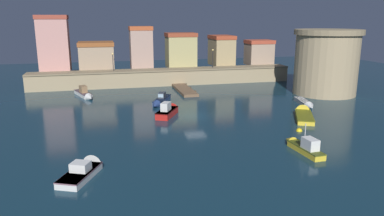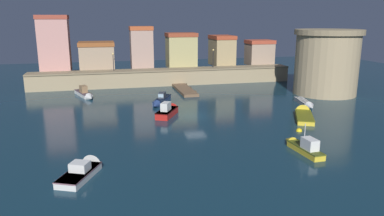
{
  "view_description": "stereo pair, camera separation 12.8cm",
  "coord_description": "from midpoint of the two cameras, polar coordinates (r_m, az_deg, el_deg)",
  "views": [
    {
      "loc": [
        -11.06,
        -42.89,
        11.9
      ],
      "look_at": [
        0.0,
        1.9,
        0.54
      ],
      "focal_mm": 34.55,
      "sensor_mm": 36.0,
      "label": 1
    },
    {
      "loc": [
        -10.94,
        -42.92,
        11.9
      ],
      "look_at": [
        0.0,
        1.9,
        0.54
      ],
      "focal_mm": 34.55,
      "sensor_mm": 36.0,
      "label": 2
    }
  ],
  "objects": [
    {
      "name": "quay_lamp_0",
      "position": [
        65.66,
        -12.18,
        7.44
      ],
      "size": [
        0.32,
        0.32,
        3.09
      ],
      "color": "black",
      "rests_on": "quay_wall"
    },
    {
      "name": "moored_boat_5",
      "position": [
        52.56,
        -4.96,
        1.17
      ],
      "size": [
        3.96,
        6.89,
        1.69
      ],
      "rotation": [
        0.0,
        0.0,
        -1.99
      ],
      "color": "navy",
      "rests_on": "ground"
    },
    {
      "name": "mooring_buoy_0",
      "position": [
        41.37,
        16.12,
        -3.45
      ],
      "size": [
        0.65,
        0.65,
        0.65
      ],
      "primitive_type": "sphere",
      "color": "yellow",
      "rests_on": "ground"
    },
    {
      "name": "moored_boat_1",
      "position": [
        30.43,
        -16.19,
        -9.02
      ],
      "size": [
        3.84,
        5.66,
        1.78
      ],
      "rotation": [
        0.0,
        0.0,
        1.14
      ],
      "color": "silver",
      "rests_on": "ground"
    },
    {
      "name": "old_town_backdrop",
      "position": [
        70.06,
        -6.97,
        8.93
      ],
      "size": [
        43.85,
        6.21,
        9.67
      ],
      "color": "tan",
      "rests_on": "ground"
    },
    {
      "name": "moored_boat_6",
      "position": [
        47.42,
        16.75,
        -0.92
      ],
      "size": [
        4.7,
        7.07,
        1.77
      ],
      "rotation": [
        0.0,
        0.0,
        1.12
      ],
      "color": "gold",
      "rests_on": "ground"
    },
    {
      "name": "quay_wall",
      "position": [
        67.0,
        -4.27,
        4.81
      ],
      "size": [
        46.8,
        3.68,
        2.86
      ],
      "color": "#9E8966",
      "rests_on": "ground"
    },
    {
      "name": "moored_boat_0",
      "position": [
        35.25,
        16.63,
        -5.65
      ],
      "size": [
        1.45,
        5.63,
        2.93
      ],
      "rotation": [
        0.0,
        0.0,
        1.63
      ],
      "color": "gold",
      "rests_on": "ground"
    },
    {
      "name": "moored_boat_4",
      "position": [
        53.46,
        17.0,
        0.7
      ],
      "size": [
        2.36,
        6.07,
        1.14
      ],
      "rotation": [
        0.0,
        0.0,
        -1.77
      ],
      "color": "silver",
      "rests_on": "ground"
    },
    {
      "name": "pier_dock",
      "position": [
        61.18,
        -1.23,
        2.82
      ],
      "size": [
        2.36,
        9.94,
        0.7
      ],
      "color": "brown",
      "rests_on": "ground"
    },
    {
      "name": "quay_lamp_1",
      "position": [
        68.59,
        3.19,
        8.13
      ],
      "size": [
        0.32,
        0.32,
        3.37
      ],
      "color": "black",
      "rests_on": "quay_wall"
    },
    {
      "name": "ground_plane",
      "position": [
        45.86,
        0.49,
        -1.21
      ],
      "size": [
        124.01,
        124.01,
        0.0
      ],
      "primitive_type": "plane",
      "color": "#112D3D"
    },
    {
      "name": "moored_boat_3",
      "position": [
        59.04,
        -16.3,
        2.1
      ],
      "size": [
        3.4,
        6.97,
        1.93
      ],
      "rotation": [
        0.0,
        0.0,
        -1.24
      ],
      "color": "silver",
      "rests_on": "ground"
    },
    {
      "name": "fortress_tower",
      "position": [
        61.94,
        19.95,
        6.72
      ],
      "size": [
        10.39,
        10.39,
        10.1
      ],
      "color": "#9E8966",
      "rests_on": "ground"
    },
    {
      "name": "moored_boat_2",
      "position": [
        46.33,
        -3.69,
        -0.38
      ],
      "size": [
        4.05,
        5.71,
        2.16
      ],
      "rotation": [
        0.0,
        0.0,
        1.07
      ],
      "color": "red",
      "rests_on": "ground"
    }
  ]
}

